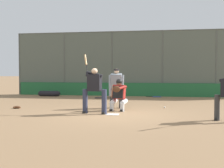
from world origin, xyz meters
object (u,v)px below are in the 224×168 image
Objects in this scene: fielding_glove_on_dirt at (17,107)px; umpire_home at (116,87)px; catcher_behind_plate at (118,94)px; spare_bat_by_padding at (100,98)px; equipment_bag_dugout_side at (49,94)px; baseball_loose at (165,107)px; spare_bat_near_backstop at (121,100)px; batter_at_plate at (94,89)px; spare_bat_third_base_side at (156,97)px.

umpire_home is at bearing -167.26° from fielding_glove_on_dirt.
catcher_behind_plate is 1.42× the size of spare_bat_by_padding.
baseball_loose is at bearing 144.75° from equipment_bag_dugout_side.
umpire_home reaches higher than spare_bat_near_backstop.
spare_bat_by_padding is (1.16, -6.24, -0.87)m from batter_at_plate.
catcher_behind_plate is 6.74m from spare_bat_third_base_side.
spare_bat_by_padding is 11.91× the size of baseball_loose.
baseball_loose is at bearing -168.24° from fielding_glove_on_dirt.
batter_at_plate reaches higher than equipment_bag_dugout_side.
catcher_behind_plate is at bearing -118.95° from batter_at_plate.
spare_bat_third_base_side is (-1.17, -6.61, -0.61)m from catcher_behind_plate.
baseball_loose reaches higher than spare_bat_third_base_side.
umpire_home is 1.87× the size of spare_bat_by_padding.
catcher_behind_plate is 1.53× the size of spare_bat_near_backstop.
fielding_glove_on_dirt is (5.43, 6.69, 0.02)m from spare_bat_third_base_side.
batter_at_plate reaches higher than fielding_glove_on_dirt.
spare_bat_by_padding is 2.89× the size of fielding_glove_on_dirt.
spare_bat_near_backstop is 1.66m from spare_bat_by_padding.
spare_bat_by_padding is 5.83m from fielding_glove_on_dirt.
batter_at_plate is 5.33m from spare_bat_near_backstop.
umpire_home is 4.22m from fielding_glove_on_dirt.
spare_bat_third_base_side is (-1.40, -5.77, -0.85)m from umpire_home.
batter_at_plate reaches higher than umpire_home.
spare_bat_by_padding is 3.61m from equipment_bag_dugout_side.
spare_bat_near_backstop is at bearing 138.63° from spare_bat_by_padding.
spare_bat_third_base_side is at bearing 141.32° from spare_bat_near_backstop.
spare_bat_third_base_side is at bearing -176.60° from equipment_bag_dugout_side.
fielding_glove_on_dirt is (3.70, 4.34, 0.02)m from spare_bat_near_backstop.
baseball_loose is (-2.33, 3.08, 0.00)m from spare_bat_near_backstop.
umpire_home is at bearing 105.83° from spare_bat_by_padding.
umpire_home is 7.48m from equipment_bag_dugout_side.
spare_bat_third_base_side is (-1.90, -7.60, -0.87)m from batter_at_plate.
spare_bat_third_base_side is 5.46m from baseball_loose.
spare_bat_near_backstop is at bearing -130.48° from fielding_glove_on_dirt.
equipment_bag_dugout_side is (1.10, -6.30, 0.11)m from fielding_glove_on_dirt.
umpire_home reaches higher than baseball_loose.
catcher_behind_plate is at bearing 130.75° from equipment_bag_dugout_side.
batter_at_plate is 1.26m from catcher_behind_plate.
catcher_behind_plate is at bearing -179.01° from fielding_glove_on_dirt.
fielding_glove_on_dirt is (4.04, 0.91, -0.83)m from umpire_home.
spare_bat_by_padding is (1.89, -5.25, -0.61)m from catcher_behind_plate.
spare_bat_third_base_side is 2.91× the size of fielding_glove_on_dirt.
batter_at_plate reaches higher than spare_bat_by_padding.
spare_bat_near_backstop is at bearing -129.31° from spare_bat_third_base_side.
umpire_home is 1.86× the size of spare_bat_third_base_side.
fielding_glove_on_dirt is at bearing 10.83° from catcher_behind_plate.
umpire_home is at bearing 133.67° from equipment_bag_dugout_side.
umpire_home is 4.79m from spare_bat_by_padding.
umpire_home reaches higher than spare_bat_by_padding.
spare_bat_third_base_side is 0.62× the size of equipment_bag_dugout_side.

